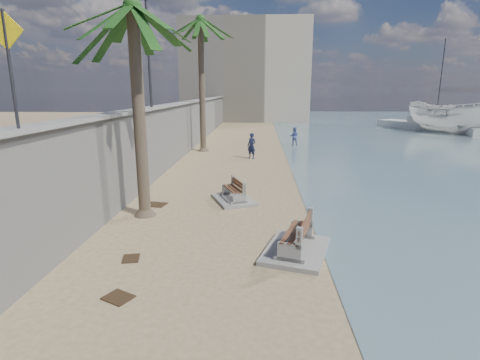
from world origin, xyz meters
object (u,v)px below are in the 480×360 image
object	(u,v)px
palm_mid	(132,9)
yacht_far	(418,126)
person_b	(294,135)
sailboat_west	(436,122)
yacht_near	(474,129)
bench_near	(296,238)
palm_back	(201,22)
person_a	(252,144)
boat_cruiser	(453,115)
bench_far	(234,192)

from	to	relation	value
palm_mid	yacht_far	bearing A→B (deg)	55.19
person_b	sailboat_west	size ratio (longest dim) A/B	0.15
yacht_near	bench_near	bearing A→B (deg)	158.43
bench_near	palm_back	xyz separation A→B (m)	(-5.23, 17.71, 8.57)
yacht_near	sailboat_west	bearing A→B (deg)	13.82
palm_mid	person_a	xyz separation A→B (m)	(3.58, 11.76, -5.97)
boat_cruiser	palm_back	bearing A→B (deg)	175.73
yacht_far	person_b	bearing A→B (deg)	99.61
boat_cruiser	person_a	bearing A→B (deg)	-174.64
palm_mid	palm_back	distance (m)	14.91
bench_far	yacht_far	xyz separation A→B (m)	(19.59, 30.66, -0.02)
sailboat_west	boat_cruiser	bearing A→B (deg)	-106.24
boat_cruiser	yacht_near	world-z (taller)	boat_cruiser
palm_back	boat_cruiser	size ratio (longest dim) A/B	2.23
bench_near	palm_mid	size ratio (longest dim) A/B	0.34
palm_back	bench_near	bearing A→B (deg)	-73.55
bench_near	boat_cruiser	size ratio (longest dim) A/B	0.60
person_b	bench_far	bearing A→B (deg)	79.89
person_a	person_b	world-z (taller)	person_a
bench_far	palm_mid	world-z (taller)	palm_mid
person_a	bench_far	bearing A→B (deg)	-60.24
bench_near	boat_cruiser	bearing A→B (deg)	58.34
palm_mid	boat_cruiser	world-z (taller)	palm_mid
bench_far	yacht_near	distance (m)	36.56
bench_far	person_b	xyz separation A→B (m)	(3.83, 16.05, 0.46)
sailboat_west	yacht_near	bearing A→B (deg)	-89.07
palm_back	yacht_far	xyz separation A→B (m)	(22.74, 17.83, -8.65)
palm_mid	person_a	world-z (taller)	palm_mid
palm_back	boat_cruiser	distance (m)	28.56
person_a	yacht_near	size ratio (longest dim) A/B	0.16
bench_far	person_a	world-z (taller)	person_a
bench_near	person_b	xyz separation A→B (m)	(1.75, 20.93, 0.40)
palm_mid	palm_back	xyz separation A→B (m)	(-0.07, 14.77, 2.06)
bench_far	palm_back	bearing A→B (deg)	103.80
person_b	sailboat_west	bearing A→B (deg)	-131.95
palm_back	person_b	distance (m)	11.22
bench_far	yacht_far	bearing A→B (deg)	57.42
palm_back	person_a	distance (m)	9.33
bench_near	boat_cruiser	distance (m)	36.35
palm_mid	bench_near	bearing A→B (deg)	-29.70
bench_far	sailboat_west	bearing A→B (deg)	56.31
palm_back	yacht_near	xyz separation A→B (m)	(27.37, 14.56, -8.65)
palm_back	sailboat_west	distance (m)	36.87
bench_near	yacht_near	xyz separation A→B (m)	(22.14, 32.27, -0.08)
person_a	sailboat_west	size ratio (longest dim) A/B	0.18
palm_back	yacht_far	bearing A→B (deg)	38.10
yacht_far	yacht_near	bearing A→B (deg)	-158.43
bench_far	sailboat_west	world-z (taller)	sailboat_west
palm_back	palm_mid	bearing A→B (deg)	-89.72
bench_near	yacht_near	size ratio (longest dim) A/B	0.23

